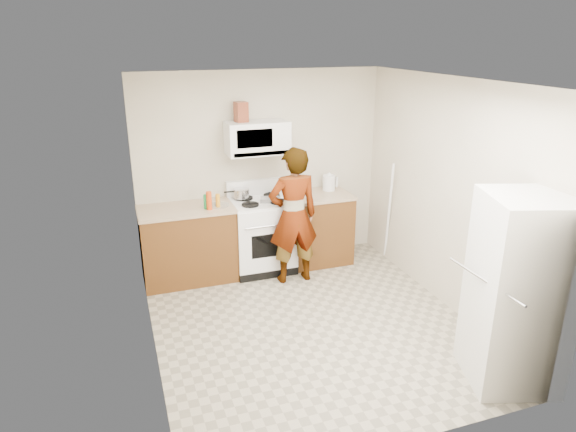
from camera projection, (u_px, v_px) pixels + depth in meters
name	position (u px, v px, depth m)	size (l,w,h in m)	color
floor	(311.00, 323.00, 5.45)	(3.60, 3.60, 0.00)	gray
back_wall	(261.00, 169.00, 6.62)	(3.20, 0.02, 2.50)	beige
right_wall	(450.00, 197.00, 5.52)	(0.02, 3.60, 2.50)	beige
cabinet_left	(188.00, 245.00, 6.30)	(1.12, 0.62, 0.90)	#5D2D16
counter_left	(186.00, 209.00, 6.15)	(1.14, 0.64, 0.04)	tan
cabinet_right	(318.00, 229.00, 6.83)	(0.80, 0.62, 0.90)	#5D2D16
counter_right	(318.00, 195.00, 6.68)	(0.82, 0.64, 0.04)	tan
gas_range	(262.00, 234.00, 6.57)	(0.76, 0.65, 1.13)	white
microwave	(257.00, 138.00, 6.28)	(0.76, 0.38, 0.40)	white
person	(293.00, 216.00, 6.14)	(0.61, 0.40, 1.68)	tan
fridge	(519.00, 292.00, 4.32)	(0.70, 0.70, 1.70)	silver
kettle	(329.00, 183.00, 6.81)	(0.17, 0.17, 0.20)	white
jug	(241.00, 112.00, 6.13)	(0.14, 0.14, 0.24)	maroon
saucepan	(241.00, 193.00, 6.45)	(0.20, 0.20, 0.11)	silver
tray	(270.00, 200.00, 6.38)	(0.25, 0.16, 0.05)	silver
bottle_spray	(209.00, 201.00, 6.05)	(0.06, 0.06, 0.22)	#D4410F
bottle_hot_sauce	(218.00, 201.00, 6.14)	(0.05, 0.05, 0.16)	orange
bottle_green_cap	(206.00, 202.00, 6.08)	(0.05, 0.05, 0.17)	#167B36
pot_lid	(219.00, 205.00, 6.21)	(0.25, 0.25, 0.01)	white
broom	(389.00, 212.00, 6.74)	(0.03, 0.03, 1.39)	white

